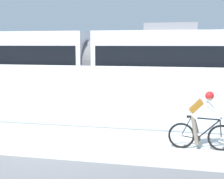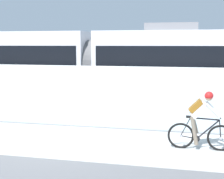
% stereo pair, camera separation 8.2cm
% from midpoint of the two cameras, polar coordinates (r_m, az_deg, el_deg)
% --- Properties ---
extents(ground_plane, '(200.00, 200.00, 0.00)m').
position_cam_midpoint_polar(ground_plane, '(10.29, -9.75, -8.47)').
color(ground_plane, slate).
extents(bike_path_deck, '(32.00, 3.20, 0.01)m').
position_cam_midpoint_polar(bike_path_deck, '(10.29, -9.75, -8.44)').
color(bike_path_deck, beige).
rests_on(bike_path_deck, ground).
extents(glass_parapet, '(32.00, 0.05, 1.11)m').
position_cam_midpoint_polar(glass_parapet, '(11.84, -6.43, -3.48)').
color(glass_parapet, silver).
rests_on(glass_parapet, ground).
extents(concrete_barrier_wall, '(32.00, 0.36, 1.98)m').
position_cam_midpoint_polar(concrete_barrier_wall, '(13.46, -3.98, -0.20)').
color(concrete_barrier_wall, silver).
rests_on(concrete_barrier_wall, ground).
extents(tram_rail_near, '(32.00, 0.08, 0.01)m').
position_cam_midpoint_polar(tram_rail_near, '(15.98, -1.43, -2.49)').
color(tram_rail_near, '#595654').
rests_on(tram_rail_near, ground).
extents(tram_rail_far, '(32.00, 0.08, 0.01)m').
position_cam_midpoint_polar(tram_rail_far, '(17.36, -0.29, -1.66)').
color(tram_rail_far, '#595654').
rests_on(tram_rail_far, ground).
extents(tram, '(22.56, 2.54, 3.81)m').
position_cam_midpoint_polar(tram, '(16.64, -3.48, 4.46)').
color(tram, silver).
rests_on(tram, ground).
extents(cyclist_on_bike, '(1.77, 0.58, 1.61)m').
position_cam_midpoint_polar(cyclist_on_bike, '(9.37, 14.73, -5.19)').
color(cyclist_on_bike, black).
rests_on(cyclist_on_bike, ground).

